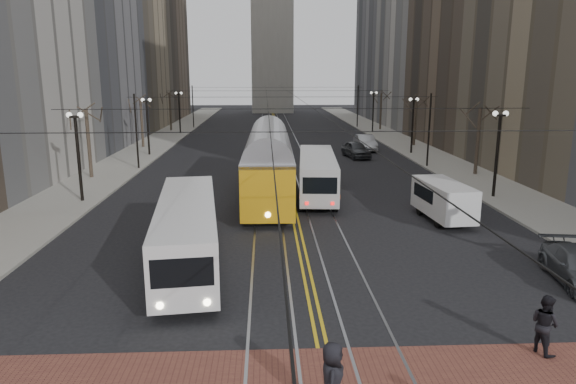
{
  "coord_description": "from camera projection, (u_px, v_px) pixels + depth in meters",
  "views": [
    {
      "loc": [
        -1.69,
        -15.14,
        8.16
      ],
      "look_at": [
        -0.69,
        7.4,
        3.0
      ],
      "focal_mm": 32.0,
      "sensor_mm": 36.0,
      "label": 1
    }
  ],
  "objects": [
    {
      "name": "ground",
      "position": [
        319.0,
        332.0,
        16.64
      ],
      "size": [
        260.0,
        260.0,
        0.0
      ],
      "primitive_type": "plane",
      "color": "black",
      "rests_on": "ground"
    },
    {
      "name": "sidewalk_left",
      "position": [
        151.0,
        146.0,
        59.8
      ],
      "size": [
        5.0,
        140.0,
        0.15
      ],
      "primitive_type": "cube",
      "color": "gray",
      "rests_on": "ground"
    },
    {
      "name": "sidewalk_right",
      "position": [
        405.0,
        145.0,
        61.09
      ],
      "size": [
        5.0,
        140.0,
        0.15
      ],
      "primitive_type": "cube",
      "color": "gray",
      "rests_on": "ground"
    },
    {
      "name": "streetcar_rails",
      "position": [
        280.0,
        146.0,
        60.46
      ],
      "size": [
        4.8,
        130.0,
        0.02
      ],
      "primitive_type": "cube",
      "color": "gray",
      "rests_on": "ground"
    },
    {
      "name": "centre_lines",
      "position": [
        280.0,
        146.0,
        60.46
      ],
      "size": [
        0.42,
        130.0,
        0.01
      ],
      "primitive_type": "cube",
      "color": "gold",
      "rests_on": "ground"
    },
    {
      "name": "building_left_far",
      "position": [
        135.0,
        9.0,
        94.84
      ],
      "size": [
        16.0,
        20.0,
        40.0
      ],
      "primitive_type": "cube",
      "color": "brown",
      "rests_on": "ground"
    },
    {
      "name": "building_right_far",
      "position": [
        408.0,
        11.0,
        97.04
      ],
      "size": [
        16.0,
        20.0,
        40.0
      ],
      "primitive_type": "cube",
      "color": "slate",
      "rests_on": "ground"
    },
    {
      "name": "lamp_posts",
      "position": [
        285.0,
        139.0,
        44.01
      ],
      "size": [
        27.6,
        57.2,
        5.6
      ],
      "color": "black",
      "rests_on": "ground"
    },
    {
      "name": "street_trees",
      "position": [
        283.0,
        131.0,
        50.35
      ],
      "size": [
        31.68,
        53.28,
        5.6
      ],
      "color": "#382D23",
      "rests_on": "ground"
    },
    {
      "name": "trolley_wires",
      "position": [
        283.0,
        121.0,
        49.72
      ],
      "size": [
        25.96,
        120.0,
        6.6
      ],
      "color": "black",
      "rests_on": "ground"
    },
    {
      "name": "transit_bus",
      "position": [
        187.0,
        234.0,
        22.2
      ],
      "size": [
        3.72,
        11.64,
        2.86
      ],
      "primitive_type": "cube",
      "rotation": [
        0.0,
        0.0,
        0.12
      ],
      "color": "silver",
      "rests_on": "ground"
    },
    {
      "name": "streetcar",
      "position": [
        269.0,
        169.0,
        34.89
      ],
      "size": [
        3.21,
        16.1,
        3.79
      ],
      "primitive_type": "cube",
      "rotation": [
        0.0,
        0.0,
        -0.01
      ],
      "color": "orange",
      "rests_on": "ground"
    },
    {
      "name": "rear_bus",
      "position": [
        317.0,
        176.0,
        35.16
      ],
      "size": [
        3.12,
        10.95,
        2.82
      ],
      "primitive_type": "cube",
      "rotation": [
        0.0,
        0.0,
        -0.07
      ],
      "color": "#BEBEBE",
      "rests_on": "ground"
    },
    {
      "name": "cargo_van",
      "position": [
        443.0,
        202.0,
        29.2
      ],
      "size": [
        2.34,
        5.16,
        2.22
      ],
      "primitive_type": "cube",
      "rotation": [
        0.0,
        0.0,
        0.08
      ],
      "color": "white",
      "rests_on": "ground"
    },
    {
      "name": "sedan_grey",
      "position": [
        356.0,
        149.0,
        51.8
      ],
      "size": [
        2.71,
        5.05,
        1.63
      ],
      "primitive_type": "imported",
      "rotation": [
        0.0,
        0.0,
        0.17
      ],
      "color": "#3C3F43",
      "rests_on": "ground"
    },
    {
      "name": "sedan_silver",
      "position": [
        365.0,
        143.0,
        56.84
      ],
      "size": [
        1.89,
        5.16,
        1.69
      ],
      "primitive_type": "imported",
      "rotation": [
        0.0,
        0.0,
        0.02
      ],
      "color": "#AFB1B7",
      "rests_on": "ground"
    },
    {
      "name": "pedestrian_a",
      "position": [
        332.0,
        379.0,
        12.41
      ],
      "size": [
        0.76,
        1.02,
        1.91
      ],
      "primitive_type": "imported",
      "rotation": [
        0.0,
        0.0,
        1.39
      ],
      "color": "black",
      "rests_on": "crosswalk_band"
    },
    {
      "name": "pedestrian_c",
      "position": [
        545.0,
        324.0,
        15.25
      ],
      "size": [
        0.95,
        1.07,
        1.83
      ],
      "primitive_type": "imported",
      "rotation": [
        0.0,
        0.0,
        1.92
      ],
      "color": "black",
      "rests_on": "crosswalk_band"
    }
  ]
}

